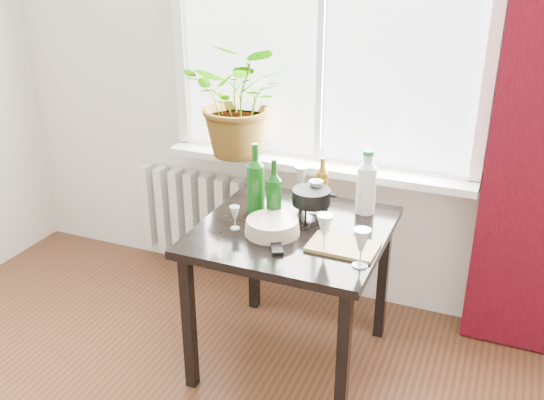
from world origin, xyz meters
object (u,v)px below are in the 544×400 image
at_px(wineglass_back_left, 301,181).
at_px(wineglass_front_right, 324,232).
at_px(plate_stack, 272,227).
at_px(tv_remote, 276,245).
at_px(wine_bottle_right, 274,191).
at_px(wineglass_back_center, 316,196).
at_px(bottle_amber, 322,181).
at_px(wineglass_front_left, 235,218).
at_px(wine_bottle_left, 256,178).
at_px(radiator, 200,215).
at_px(table, 293,245).
at_px(potted_plant, 242,100).
at_px(cleaning_bottle, 367,181).
at_px(cutting_board, 343,247).
at_px(wineglass_far_right, 361,247).
at_px(fondue_pot, 311,203).

bearing_deg(wineglass_back_left, wineglass_front_right, -60.61).
relative_size(plate_stack, tv_remote, 1.54).
bearing_deg(wine_bottle_right, wineglass_back_center, 47.93).
height_order(wineglass_front_right, plate_stack, wineglass_front_right).
bearing_deg(bottle_amber, tv_remote, -94.06).
distance_m(wine_bottle_right, wineglass_back_left, 0.34).
relative_size(wineglass_front_right, plate_stack, 0.67).
bearing_deg(bottle_amber, wineglass_front_left, -123.52).
bearing_deg(wine_bottle_left, wine_bottle_right, -22.57).
relative_size(wineglass_front_left, tv_remote, 0.70).
bearing_deg(wineglass_front_right, wineglass_front_left, 174.83).
xyz_separation_m(wineglass_back_left, plate_stack, (0.03, -0.46, -0.05)).
distance_m(radiator, wine_bottle_right, 1.08).
xyz_separation_m(table, wineglass_back_center, (0.04, 0.20, 0.18)).
relative_size(potted_plant, cleaning_bottle, 1.94).
distance_m(cleaning_bottle, wineglass_front_right, 0.46).
height_order(potted_plant, wineglass_back_left, potted_plant).
height_order(wine_bottle_left, cutting_board, wine_bottle_left).
bearing_deg(wine_bottle_left, wineglass_front_right, -29.06).
xyz_separation_m(radiator, cutting_board, (1.12, -0.74, 0.37)).
distance_m(plate_stack, tv_remote, 0.14).
distance_m(table, tv_remote, 0.23).
relative_size(table, wine_bottle_right, 2.75).
bearing_deg(wineglass_front_left, potted_plant, 112.15).
height_order(wine_bottle_left, wineglass_front_left, wine_bottle_left).
xyz_separation_m(potted_plant, wineglass_back_center, (0.56, -0.36, -0.34)).
distance_m(cleaning_bottle, wineglass_back_left, 0.37).
xyz_separation_m(wine_bottle_left, tv_remote, (0.22, -0.29, -0.17)).
bearing_deg(cleaning_bottle, wine_bottle_right, -145.14).
relative_size(wineglass_far_right, fondue_pot, 0.81).
bearing_deg(tv_remote, cutting_board, -6.90).
bearing_deg(cutting_board, tv_remote, -159.57).
distance_m(cleaning_bottle, cutting_board, 0.43).
height_order(potted_plant, wine_bottle_right, potted_plant).
relative_size(wineglass_front_right, wineglass_front_left, 1.49).
bearing_deg(wineglass_back_center, fondue_pot, -93.24).
distance_m(wineglass_front_right, wineglass_far_right, 0.19).
distance_m(wine_bottle_left, tv_remote, 0.40).
xyz_separation_m(wineglass_back_center, tv_remote, (-0.04, -0.41, -0.08)).
xyz_separation_m(tv_remote, cutting_board, (0.27, 0.10, -0.00)).
xyz_separation_m(wine_bottle_left, wineglass_back_center, (0.26, 0.12, -0.10)).
bearing_deg(wine_bottle_right, radiator, 141.11).
bearing_deg(wine_bottle_right, fondue_pot, 35.80).
height_order(wineglass_far_right, fondue_pot, wineglass_far_right).
bearing_deg(table, wineglass_front_left, -154.36).
bearing_deg(wineglass_back_center, wineglass_far_right, -51.95).
height_order(plate_stack, tv_remote, plate_stack).
bearing_deg(wineglass_back_center, wine_bottle_right, -132.07).
distance_m(table, wineglass_back_left, 0.42).
bearing_deg(wineglass_far_right, bottle_amber, 122.53).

